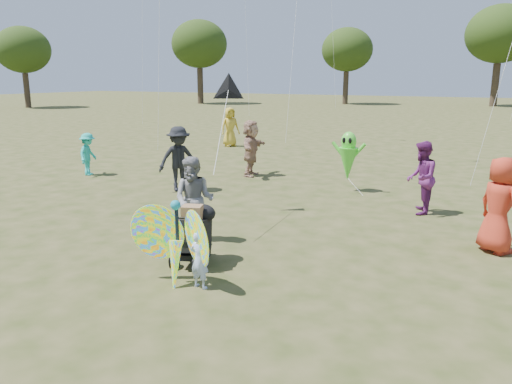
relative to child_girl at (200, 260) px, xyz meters
The scene contains 14 objects.
ground 0.83m from the child_girl, 82.73° to the left, with size 160.00×160.00×0.00m, color #51592B.
child_girl is the anchor object (origin of this frame).
adult_man 2.33m from the child_girl, 125.69° to the left, with size 0.85×0.66×1.74m, color gray.
grey_bag 2.26m from the child_girl, 140.77° to the left, with size 0.57×0.47×0.18m, color gray.
crowd_a 5.73m from the child_girl, 44.10° to the left, with size 0.90×0.58×1.83m, color red.
crowd_b 7.08m from the child_girl, 128.08° to the left, with size 1.21×0.70×1.88m, color black.
crowd_d 9.19m from the child_girl, 112.56° to the left, with size 1.74×0.55×1.87m, color #A67D66.
crowd_e 6.59m from the child_girl, 69.13° to the left, with size 0.86×0.67×1.78m, color #682266.
crowd_g 16.39m from the child_girl, 118.27° to the left, with size 0.90×0.59×1.84m, color gold.
crowd_i 10.43m from the child_girl, 144.33° to the left, with size 0.92×0.53×1.43m, color #21B5A8.
jogging_stroller 1.10m from the child_girl, 126.59° to the left, with size 0.72×1.13×1.09m.
butterfly_kite 0.46m from the child_girl, behind, with size 1.74×0.75×1.59m.
delta_kite_rig 5.24m from the child_girl, 114.14° to the left, with size 1.41×2.58×1.98m.
alien_kite 7.74m from the child_girl, 89.68° to the left, with size 1.12×0.69×1.74m.
Camera 1 is at (4.07, -6.85, 3.29)m, focal length 35.00 mm.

